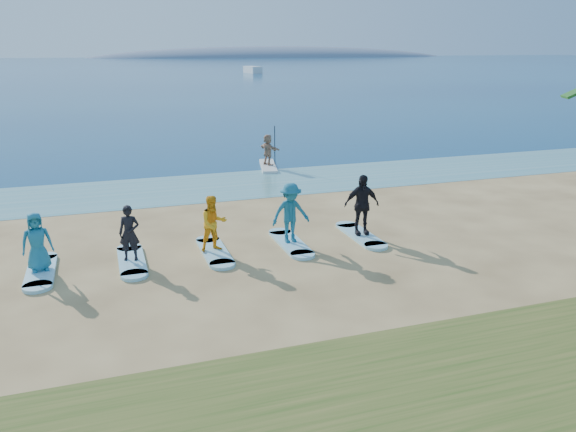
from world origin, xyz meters
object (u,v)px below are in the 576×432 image
object	(u,v)px
paddleboard	(268,166)
paddleboarder	(268,150)
student_2	(213,223)
surfboard_0	(41,271)
student_0	(37,242)
surfboard_3	(291,243)
surfboard_2	(215,252)
surfboard_4	(360,235)
boat_offshore_b	(253,73)
student_1	(129,233)
student_3	(291,213)
student_4	(362,205)
surfboard_1	(132,261)

from	to	relation	value
paddleboard	paddleboarder	world-z (taller)	paddleboarder
paddleboarder	student_2	world-z (taller)	student_2
surfboard_0	student_0	bearing A→B (deg)	0.00
student_2	surfboard_3	size ratio (longest dim) A/B	0.73
surfboard_2	surfboard_4	size ratio (longest dim) A/B	1.00
paddleboard	surfboard_0	world-z (taller)	paddleboard
boat_offshore_b	surfboard_4	size ratio (longest dim) A/B	2.92
surfboard_2	student_0	bearing A→B (deg)	180.00
student_1	surfboard_2	bearing A→B (deg)	16.38
paddleboard	surfboard_0	size ratio (longest dim) A/B	1.36
student_1	student_3	size ratio (longest dim) A/B	0.85
surfboard_0	student_4	bearing A→B (deg)	0.00
student_1	student_4	xyz separation A→B (m)	(6.89, 0.00, 0.18)
paddleboard	student_1	distance (m)	13.11
student_0	paddleboard	bearing A→B (deg)	38.39
paddleboard	surfboard_4	size ratio (longest dim) A/B	1.36
student_3	student_4	xyz separation A→B (m)	(2.30, 0.00, 0.04)
student_2	student_4	bearing A→B (deg)	-9.21
student_0	student_2	distance (m)	4.60
student_0	student_3	distance (m)	6.89
student_3	paddleboard	bearing A→B (deg)	74.07
boat_offshore_b	student_2	world-z (taller)	student_2
student_1	surfboard_1	bearing A→B (deg)	0.00
surfboard_3	student_3	world-z (taller)	student_3
surfboard_1	student_4	world-z (taller)	student_4
paddleboard	student_2	bearing A→B (deg)	-101.31
surfboard_4	student_1	bearing A→B (deg)	180.00
paddleboard	surfboard_1	size ratio (longest dim) A/B	1.36
boat_offshore_b	surfboard_4	bearing A→B (deg)	-108.26
paddleboard	paddleboarder	xyz separation A→B (m)	(0.00, 0.00, 0.80)
paddleboarder	student_3	size ratio (longest dim) A/B	0.83
boat_offshore_b	student_0	world-z (taller)	student_0
boat_offshore_b	student_4	bearing A→B (deg)	-108.26
surfboard_0	surfboard_2	xyz separation A→B (m)	(4.60, 0.00, 0.00)
paddleboarder	student_0	distance (m)	14.48
surfboard_0	student_2	bearing A→B (deg)	0.00
surfboard_0	surfboard_2	bearing A→B (deg)	0.00
paddleboarder	student_0	xyz separation A→B (m)	(-9.47, -10.95, -0.00)
student_0	surfboard_1	size ratio (longest dim) A/B	0.70
paddleboarder	surfboard_1	xyz separation A→B (m)	(-7.17, -10.95, -0.82)
surfboard_0	student_0	world-z (taller)	student_0
surfboard_2	student_3	xyz separation A→B (m)	(2.30, 0.00, 0.94)
student_3	surfboard_4	world-z (taller)	student_3
student_4	surfboard_3	bearing A→B (deg)	-173.84
student_2	surfboard_0	bearing A→B (deg)	170.79
paddleboarder	student_4	size ratio (longest dim) A/B	0.79
paddleboard	student_1	xyz separation A→B (m)	(-7.17, -10.95, 0.79)
student_4	surfboard_2	bearing A→B (deg)	-173.84
surfboard_1	student_2	bearing A→B (deg)	0.00
surfboard_2	surfboard_3	world-z (taller)	same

